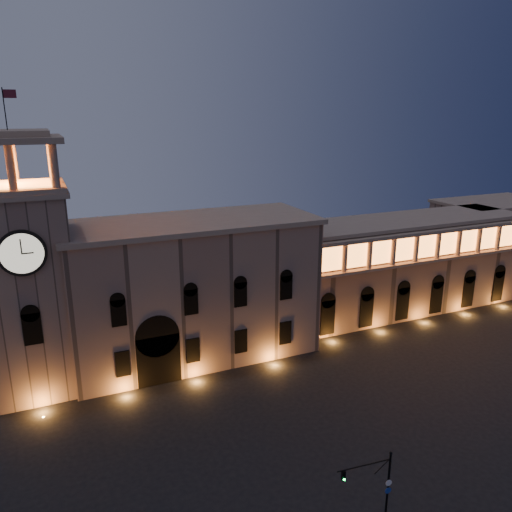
# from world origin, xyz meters

# --- Properties ---
(ground) EXTENTS (160.00, 160.00, 0.00)m
(ground) POSITION_xyz_m (0.00, 0.00, 0.00)
(ground) COLOR black
(ground) RESTS_ON ground
(government_building) EXTENTS (30.80, 12.80, 17.60)m
(government_building) POSITION_xyz_m (-2.08, 21.93, 8.77)
(government_building) COLOR #8E6D5D
(government_building) RESTS_ON ground
(clock_tower) EXTENTS (9.80, 9.80, 32.40)m
(clock_tower) POSITION_xyz_m (-20.50, 20.98, 12.50)
(clock_tower) COLOR #8E6D5D
(clock_tower) RESTS_ON ground
(colonnade_wing) EXTENTS (40.60, 11.50, 14.50)m
(colonnade_wing) POSITION_xyz_m (32.00, 23.92, 7.33)
(colonnade_wing) COLOR #896857
(colonnade_wing) RESTS_ON ground
(secondary_building) EXTENTS (20.00, 12.00, 14.00)m
(secondary_building) POSITION_xyz_m (58.00, 30.00, 7.00)
(secondary_building) COLOR #896857
(secondary_building) RESTS_ON ground
(traffic_light) EXTENTS (4.57, 0.72, 6.29)m
(traffic_light) POSITION_xyz_m (2.39, -10.61, 3.30)
(traffic_light) COLOR black
(traffic_light) RESTS_ON ground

